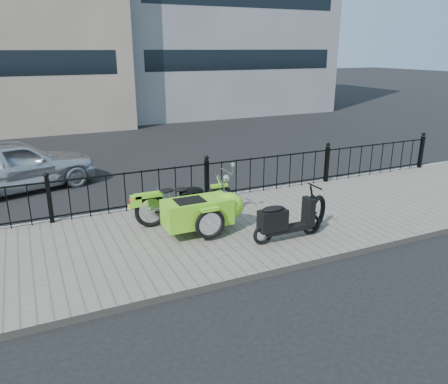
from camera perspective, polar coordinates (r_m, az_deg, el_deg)
name	(u,v)px	position (r m, az deg, el deg)	size (l,w,h in m)	color
ground	(230,222)	(9.44, 0.83, -3.99)	(120.00, 120.00, 0.00)	black
sidewalk	(241,228)	(9.00, 2.21, -4.72)	(30.00, 3.80, 0.12)	slate
curb	(205,200)	(10.65, -2.52, -1.01)	(30.00, 0.10, 0.12)	gray
iron_fence	(207,181)	(10.36, -2.26, 1.50)	(14.11, 0.11, 1.08)	black
motorcycle_sidecar	(203,208)	(8.57, -2.75, -2.09)	(2.28, 1.48, 0.98)	black
scooter	(284,221)	(8.23, 7.81, -3.75)	(1.49, 0.43, 1.01)	black
spare_tire	(317,212)	(8.89, 12.03, -2.60)	(0.70, 0.70, 0.10)	black
sedan_car	(14,165)	(12.55, -25.72, 3.16)	(1.63, 4.05, 1.38)	silver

